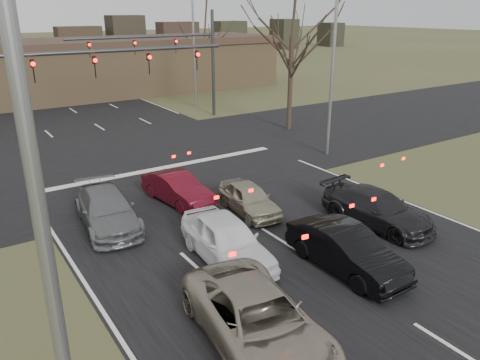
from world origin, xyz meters
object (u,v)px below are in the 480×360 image
object	(u,v)px
car_red_ahead	(177,188)
car_silver_ahead	(249,198)
car_silver_suv	(258,320)
car_black_hatch	(346,250)
car_charcoal_sedan	(377,209)
streetlight_right_far	(192,40)
streetlight_left	(61,239)
building	(71,68)
mast_arm_far	(180,52)
car_white_sedan	(227,240)
mast_arm_near	(49,80)
streetlight_right_near	(331,57)
car_grey_ahead	(107,210)

from	to	relation	value
car_red_ahead	car_silver_ahead	size ratio (longest dim) A/B	1.08
car_silver_suv	car_black_hatch	size ratio (longest dim) A/B	1.21
car_charcoal_sedan	car_red_ahead	world-z (taller)	car_charcoal_sedan
streetlight_right_far	car_silver_suv	xyz separation A→B (m)	(-13.32, -28.19, -4.85)
streetlight_left	car_charcoal_sedan	xyz separation A→B (m)	(12.82, 5.96, -4.90)
building	streetlight_left	size ratio (longest dim) A/B	4.24
building	mast_arm_far	xyz separation A→B (m)	(4.18, -15.00, 2.35)
mast_arm_far	streetlight_right_far	distance (m)	5.12
streetlight_left	car_red_ahead	world-z (taller)	streetlight_left
mast_arm_far	car_silver_ahead	xyz separation A→B (m)	(-5.68, -17.28, -4.39)
car_silver_suv	car_white_sedan	xyz separation A→B (m)	(1.60, 4.03, 0.03)
streetlight_right_far	car_white_sedan	distance (m)	27.28
building	car_silver_suv	world-z (taller)	building
mast_arm_near	car_silver_ahead	xyz separation A→B (m)	(5.73, -7.28, -4.45)
car_charcoal_sedan	car_silver_ahead	distance (m)	5.13
mast_arm_far	car_red_ahead	world-z (taller)	mast_arm_far
mast_arm_far	streetlight_left	xyz separation A→B (m)	(-15.01, -27.00, 0.57)
mast_arm_near	car_black_hatch	size ratio (longest dim) A/B	2.75
mast_arm_near	car_white_sedan	world-z (taller)	mast_arm_near
building	car_charcoal_sedan	world-z (taller)	building
streetlight_left	streetlight_right_far	xyz separation A→B (m)	(18.14, 31.00, 0.00)
mast_arm_near	car_red_ahead	bearing A→B (deg)	-51.35
building	mast_arm_near	size ratio (longest dim) A/B	3.50
streetlight_right_near	car_grey_ahead	distance (m)	14.71
building	car_red_ahead	size ratio (longest dim) A/B	10.75
building	streetlight_right_far	xyz separation A→B (m)	(7.32, -11.00, 2.92)
streetlight_left	car_white_sedan	world-z (taller)	streetlight_left
car_black_hatch	car_red_ahead	distance (m)	8.38
car_silver_suv	streetlight_right_far	bearing A→B (deg)	72.34
streetlight_left	streetlight_right_near	world-z (taller)	same
streetlight_right_far	car_red_ahead	size ratio (longest dim) A/B	2.53
streetlight_right_far	car_charcoal_sedan	world-z (taller)	streetlight_right_far
mast_arm_far	car_white_sedan	size ratio (longest dim) A/B	2.46
building	mast_arm_far	world-z (taller)	mast_arm_far
car_silver_suv	car_charcoal_sedan	distance (m)	8.60
car_red_ahead	car_silver_ahead	world-z (taller)	car_red_ahead
streetlight_right_far	car_white_sedan	world-z (taller)	streetlight_right_far
car_grey_ahead	car_silver_suv	bearing A→B (deg)	-77.82
car_black_hatch	building	bearing A→B (deg)	88.23
car_silver_ahead	car_grey_ahead	bearing A→B (deg)	166.32
mast_arm_near	car_silver_ahead	world-z (taller)	mast_arm_near
mast_arm_near	car_red_ahead	distance (m)	7.43
streetlight_right_far	car_red_ahead	distance (m)	22.13
car_white_sedan	car_charcoal_sedan	bearing A→B (deg)	-3.05
car_black_hatch	mast_arm_near	bearing A→B (deg)	114.61
mast_arm_far	car_grey_ahead	xyz separation A→B (m)	(-11.04, -15.31, -4.32)
building	car_silver_ahead	size ratio (longest dim) A/B	11.59
car_red_ahead	car_black_hatch	bearing A→B (deg)	-84.09
building	streetlight_left	world-z (taller)	streetlight_left
streetlight_left	car_silver_suv	size ratio (longest dim) A/B	1.88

